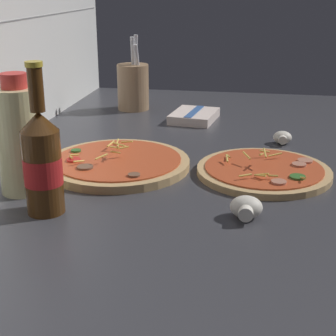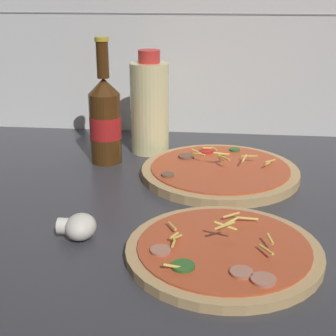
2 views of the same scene
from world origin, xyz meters
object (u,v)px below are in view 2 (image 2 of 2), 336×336
(pizza_far, at_px, (218,172))
(mushroom_right, at_px, (76,227))
(beer_bottle, at_px, (103,119))
(pizza_near, at_px, (221,251))
(oil_bottle, at_px, (148,106))

(pizza_far, bearing_deg, mushroom_right, -126.52)
(beer_bottle, bearing_deg, pizza_far, -14.60)
(pizza_near, relative_size, mushroom_right, 4.79)
(pizza_near, height_order, beer_bottle, beer_bottle)
(pizza_far, relative_size, mushroom_right, 5.34)
(pizza_near, height_order, oil_bottle, oil_bottle)
(beer_bottle, bearing_deg, pizza_near, -56.15)
(pizza_far, bearing_deg, pizza_near, -88.38)
(oil_bottle, bearing_deg, beer_bottle, -136.43)
(pizza_near, height_order, mushroom_right, pizza_near)
(pizza_near, bearing_deg, oil_bottle, 110.38)
(pizza_near, distance_m, oil_bottle, 0.47)
(beer_bottle, height_order, oil_bottle, beer_bottle)
(pizza_near, xyz_separation_m, beer_bottle, (-0.24, 0.36, 0.08))
(pizza_far, xyz_separation_m, beer_bottle, (-0.23, 0.06, 0.08))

